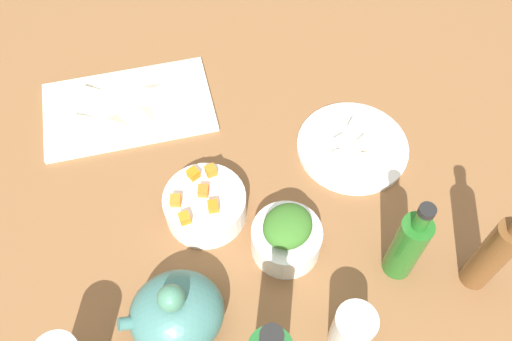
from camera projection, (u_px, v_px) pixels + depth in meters
tabletop at (256, 189)px, 101.70cm from camera, size 190.00×190.00×3.00cm
cutting_board at (128, 107)px, 110.37cm from camera, size 35.69×22.43×1.00cm
plate_tofu at (352, 147)px, 104.63cm from camera, size 22.04×22.04×1.20cm
bowl_greens at (286, 240)px, 90.72cm from camera, size 12.08×12.08×6.17cm
bowl_carrots at (205, 206)px, 94.69cm from camera, size 14.76×14.76×5.71cm
teapot at (176, 313)px, 81.48cm from camera, size 16.43×13.76×13.84cm
bottle_0 at (493, 254)px, 82.24cm from camera, size 4.62×4.62×23.31cm
bottle_2 at (408, 246)px, 84.46cm from camera, size 5.09×5.09×20.33cm
drinking_glass_0 at (352, 330)px, 80.44cm from camera, size 6.42×6.42×9.74cm
carrot_cube_0 at (211, 171)px, 94.33cm from camera, size 2.03×2.03×1.80cm
carrot_cube_1 at (213, 206)px, 90.31cm from camera, size 2.00×2.00×1.80cm
carrot_cube_2 at (176, 200)px, 90.96cm from camera, size 2.24×2.24×1.80cm
carrot_cube_3 at (203, 191)px, 92.02cm from camera, size 2.30×2.30×1.80cm
carrot_cube_4 at (193, 174)px, 93.97cm from camera, size 2.38×2.38×1.80cm
carrot_cube_5 at (185, 218)px, 89.05cm from camera, size 1.92×1.92×1.80cm
chopped_greens_mound at (288, 226)px, 86.37cm from camera, size 11.65×11.42×4.23cm
tofu_cube_0 at (365, 144)px, 102.95cm from camera, size 2.99×2.99×2.20cm
tofu_cube_1 at (355, 126)px, 105.33cm from camera, size 3.11×3.11×2.20cm
tofu_cube_2 at (364, 160)px, 100.76cm from camera, size 2.22×2.22×2.20cm
tofu_cube_3 at (342, 142)px, 103.10cm from camera, size 2.69×2.69×2.20cm
tofu_cube_4 at (339, 157)px, 101.18cm from camera, size 2.45×2.45×2.20cm
dumpling_0 at (78, 120)px, 105.90cm from camera, size 6.02×5.76×3.14cm
dumpling_1 at (142, 111)px, 107.39cm from camera, size 6.19×6.07×2.63cm
dumpling_2 at (87, 91)px, 110.06cm from camera, size 6.08×5.67×3.17cm
dumpling_3 at (112, 123)px, 106.18cm from camera, size 7.01×6.72×2.01cm
dumpling_4 at (152, 91)px, 110.78cm from camera, size 8.08×8.05×2.02cm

